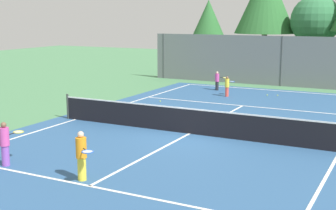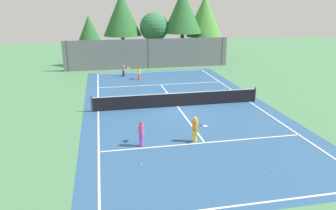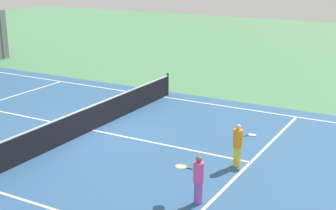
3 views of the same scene
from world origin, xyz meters
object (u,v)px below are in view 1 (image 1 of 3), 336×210
at_px(ball_crate, 213,127).
at_px(tennis_ball_6, 278,95).
at_px(player_1, 227,86).
at_px(player_2, 5,143).
at_px(tennis_ball_2, 320,140).
at_px(player_0, 218,80).
at_px(player_3, 82,155).
at_px(tennis_ball_1, 160,101).
at_px(tennis_ball_5, 267,95).
at_px(tennis_ball_0, 146,109).

distance_m(ball_crate, tennis_ball_6, 9.41).
height_order(player_1, ball_crate, player_1).
bearing_deg(player_2, ball_crate, 60.05).
distance_m(tennis_ball_2, tennis_ball_6, 9.82).
bearing_deg(player_0, player_3, -81.39).
bearing_deg(tennis_ball_1, player_2, -85.46).
relative_size(player_2, tennis_ball_2, 20.56).
distance_m(player_3, tennis_ball_6, 16.38).
bearing_deg(player_2, player_1, 83.69).
bearing_deg(tennis_ball_1, player_1, 51.40).
bearing_deg(tennis_ball_5, player_0, 170.99).
bearing_deg(player_0, tennis_ball_1, -104.27).
height_order(player_1, player_3, player_3).
bearing_deg(tennis_ball_1, player_3, -71.94).
distance_m(tennis_ball_0, tennis_ball_1, 2.26).
distance_m(player_0, tennis_ball_6, 3.81).
height_order(player_3, tennis_ball_6, player_3).
distance_m(player_1, tennis_ball_6, 2.94).
relative_size(player_0, tennis_ball_2, 17.43).
xyz_separation_m(player_2, tennis_ball_6, (4.11, 16.30, -0.67)).
distance_m(ball_crate, tennis_ball_1, 6.79).
relative_size(tennis_ball_0, tennis_ball_6, 1.00).
bearing_deg(tennis_ball_6, tennis_ball_0, -123.80).
distance_m(player_0, ball_crate, 10.37).
height_order(player_1, tennis_ball_0, player_1).
bearing_deg(tennis_ball_2, player_0, 129.34).
bearing_deg(player_2, player_0, 88.79).
height_order(player_1, tennis_ball_5, player_1).
bearing_deg(tennis_ball_6, tennis_ball_2, -66.73).
bearing_deg(ball_crate, tennis_ball_0, 151.06).
distance_m(player_2, player_3, 2.87).
bearing_deg(player_1, tennis_ball_5, 33.54).
distance_m(tennis_ball_2, tennis_ball_5, 9.85).
bearing_deg(tennis_ball_5, tennis_ball_1, -135.04).
xyz_separation_m(player_3, ball_crate, (1.11, 6.91, -0.54)).
relative_size(ball_crate, tennis_ball_1, 6.45).
bearing_deg(tennis_ball_0, ball_crate, -28.94).
height_order(player_3, tennis_ball_0, player_3).
relative_size(player_0, player_1, 1.01).
distance_m(tennis_ball_1, tennis_ball_2, 9.90).
xyz_separation_m(player_0, ball_crate, (3.62, -9.71, -0.42)).
distance_m(player_3, tennis_ball_1, 12.24).
relative_size(ball_crate, tennis_ball_0, 6.45).
bearing_deg(player_2, tennis_ball_0, 93.19).
xyz_separation_m(player_1, ball_crate, (2.33, -7.91, -0.41)).
relative_size(player_0, tennis_ball_0, 17.43).
height_order(tennis_ball_2, tennis_ball_6, same).
height_order(player_3, ball_crate, player_3).
distance_m(player_1, ball_crate, 8.26).
bearing_deg(tennis_ball_2, tennis_ball_6, 113.27).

